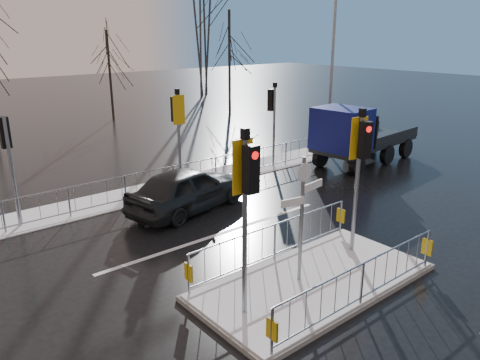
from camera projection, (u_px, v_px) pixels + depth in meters
ground at (313, 284)px, 11.43m from camera, size 120.00×120.00×0.00m
snow_verge at (143, 193)px, 17.75m from camera, size 30.00×2.00×0.04m
lane_markings at (324, 289)px, 11.19m from camera, size 8.00×11.38×0.01m
traffic_island at (313, 269)px, 11.31m from camera, size 6.00×3.04×4.15m
far_kerb_fixtures at (155, 170)px, 17.25m from camera, size 18.00×0.65×3.83m
car_far_lane at (188, 189)px, 15.92m from camera, size 4.80×2.68×1.54m
flatbed_truck at (352, 135)px, 20.85m from camera, size 6.16×2.69×2.78m
tree_far_b at (109, 58)px, 31.44m from camera, size 3.25×3.25×6.14m
tree_far_c at (229, 42)px, 33.79m from camera, size 4.00×4.00×7.55m
street_lamp_right at (333, 63)px, 22.75m from camera, size 1.25×0.18×8.00m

